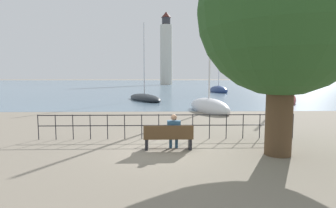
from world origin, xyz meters
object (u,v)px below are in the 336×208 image
Objects in this scene: seated_person_left at (174,130)px; sailboat_1 at (209,107)px; shade_tree at (283,11)px; harbor_lighthouse at (166,51)px; park_bench at (168,138)px; sailboat_0 at (144,98)px; sailboat_3 at (218,90)px; sailboat_2 at (284,98)px.

seated_person_left is 11.16m from sailboat_1.
shade_tree is 93.24m from harbor_lighthouse.
park_bench is 21.29m from sailboat_0.
sailboat_1 is at bearing 72.22° from park_bench.
sailboat_3 is (12.30, 16.45, 0.13)m from sailboat_0.
seated_person_left is (-3.45, 0.81, -3.99)m from shade_tree.
shade_tree is at bearing -95.88° from sailboat_2.
park_bench is 0.34m from seated_person_left.
sailboat_0 is at bearing -136.01° from sailboat_3.
sailboat_0 is 0.91× the size of sailboat_3.
sailboat_2 is 0.39× the size of harbor_lighthouse.
sailboat_3 is (6.69, 26.89, 0.03)m from sailboat_1.
sailboat_2 reaches higher than sailboat_0.
seated_person_left is at bearing 20.50° from park_bench.
seated_person_left is 0.05× the size of harbor_lighthouse.
harbor_lighthouse is (-1.79, 92.87, 8.08)m from shade_tree.
shade_tree is 0.27× the size of harbor_lighthouse.
sailboat_1 is (3.44, 10.74, -0.09)m from park_bench.
shade_tree is at bearing -99.08° from sailboat_0.
sailboat_1 is (-0.20, 11.48, -4.35)m from shade_tree.
park_bench is 0.17× the size of sailboat_2.
seated_person_left is 22.61m from sailboat_2.
seated_person_left is at bearing -91.03° from harbor_lighthouse.
park_bench is (-3.65, 0.74, -4.26)m from shade_tree.
sailboat_0 reaches higher than park_bench.
harbor_lighthouse is at bearing 89.42° from sailboat_3.
sailboat_2 is at bearing 64.08° from shade_tree.
sailboat_1 is (3.25, 10.67, -0.36)m from seated_person_left.
sailboat_0 is (-2.36, 21.11, -0.45)m from seated_person_left.
shade_tree is 23.11m from sailboat_0.
sailboat_2 is (15.24, -2.52, 0.14)m from sailboat_0.
shade_tree is 0.82× the size of sailboat_1.
sailboat_2 is (9.43, 19.39, -4.31)m from shade_tree.
sailboat_0 is (-5.81, 21.92, -4.44)m from shade_tree.
park_bench is 0.19× the size of sailboat_1.
seated_person_left is at bearing -104.68° from sailboat_2.
harbor_lighthouse is at bearing 74.74° from sailboat_1.
park_bench is at bearing 168.58° from shade_tree.
harbor_lighthouse is at bearing 88.97° from seated_person_left.
sailboat_3 reaches higher than sailboat_1.
sailboat_2 reaches higher than sailboat_1.
sailboat_2 is at bearing -90.43° from sailboat_3.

